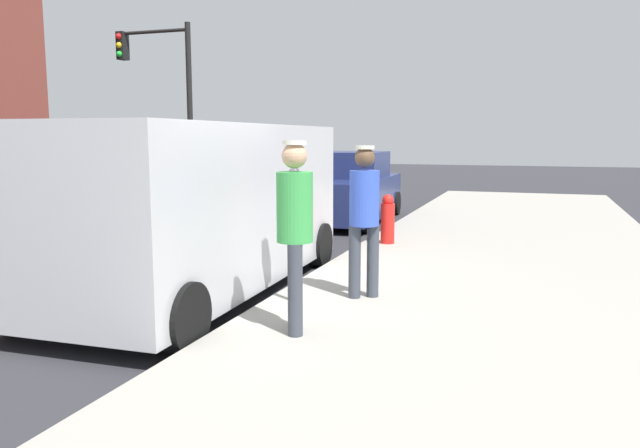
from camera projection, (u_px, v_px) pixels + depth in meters
name	position (u px, v px, depth m)	size (l,w,h in m)	color
ground_plane	(160.00, 319.00, 6.86)	(80.00, 80.00, 0.00)	#2D2D33
sidewalk_slab	(486.00, 347.00, 5.71)	(5.00, 32.00, 0.15)	#9E998E
parking_meter_near	(294.00, 211.00, 6.87)	(0.14, 0.18, 1.52)	gray
pedestrian_in_blue	(364.00, 211.00, 7.07)	(0.34, 0.34, 1.75)	#383D47
pedestrian_in_green	(295.00, 223.00, 5.77)	(0.34, 0.34, 1.81)	#383D47
parked_van	(198.00, 204.00, 7.82)	(2.24, 5.25, 2.15)	#BCBCC1
parked_sedan_ahead	(348.00, 190.00, 14.67)	(2.12, 4.48, 1.65)	navy
traffic_light_corner	(163.00, 84.00, 17.92)	(2.48, 0.42, 5.20)	black
fire_hydrant	(388.00, 220.00, 10.81)	(0.24, 0.24, 0.86)	red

